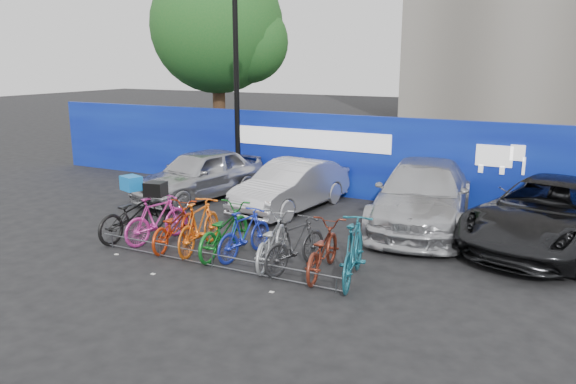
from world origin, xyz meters
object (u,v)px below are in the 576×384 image
Objects in this scene: lamppost at (236,82)px; bike_8 at (322,250)px; bike_4 at (224,230)px; car_0 at (200,174)px; car_3 at (550,214)px; bike_9 at (353,251)px; bike_1 at (157,219)px; bike_rack at (212,260)px; bike_0 at (133,214)px; bike_3 at (199,226)px; tree at (223,30)px; bike_2 at (174,226)px; bike_5 at (245,234)px; bike_6 at (271,240)px; car_2 at (423,195)px; bike_7 at (295,244)px; car_1 at (291,186)px.

bike_8 is at bearing -45.53° from lamppost.
lamppost reaches higher than bike_4.
car_3 is at bearing 10.86° from car_0.
lamppost is 8.41m from bike_9.
bike_1 is (1.21, -5.22, -2.75)m from lamppost.
bike_rack is 2.78m from bike_9.
bike_0 is 1.13× the size of bike_3.
bike_3 is 3.48m from bike_9.
tree reaches higher than bike_8.
lamppost is (3.57, -4.66, -1.80)m from tree.
bike_rack is 3.14× the size of bike_2.
bike_rack is 2.84m from bike_0.
bike_0 is 0.70m from bike_1.
bike_5 is (1.69, 0.15, 0.04)m from bike_2.
car_3 is 2.96× the size of bike_2.
tree is 14.08m from bike_8.
car_3 reaches higher than bike_6.
bike_0 is (-8.40, -3.60, -0.19)m from car_3.
car_2 reaches higher than bike_9.
bike_1 is at bearing -64.18° from tree.
bike_rack is at bearing 10.60° from bike_8.
lamppost is 1.16× the size of car_3.
lamppost is at bearing -34.77° from bike_7.
tree reaches higher than bike_4.
tree is 4.16× the size of bike_6.
car_2 is 2.82× the size of bike_8.
bike_rack is 2.16m from bike_8.
car_3 is 6.52m from bike_5.
bike_0 is 2.47m from bike_4.
bike_rack is at bearing -61.93° from lamppost.
bike_2 reaches higher than bike_rack.
bike_7 reaches higher than bike_6.
car_2 is 2.85m from car_3.
bike_1 is 1.03× the size of bike_5.
tree is 14.50m from bike_9.
lamppost is 6.62m from bike_4.
bike_2 is 3.47m from bike_8.
car_0 is 4.01m from bike_1.
bike_5 is 0.67m from bike_6.
car_1 is 2.02× the size of bike_4.
tree reaches higher than bike_2.
bike_2 is at bearing -11.97° from bike_9.
bike_6 reaches higher than bike_2.
bike_2 is 1.02× the size of bike_7.
bike_7 is at bearing 170.50° from bike_2.
bike_9 is (5.87, -5.39, -2.68)m from lamppost.
bike_0 is (4.08, -9.87, -4.52)m from tree.
car_2 reaches higher than car_3.
lamppost reaches higher than bike_rack.
tree reaches higher than bike_9.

